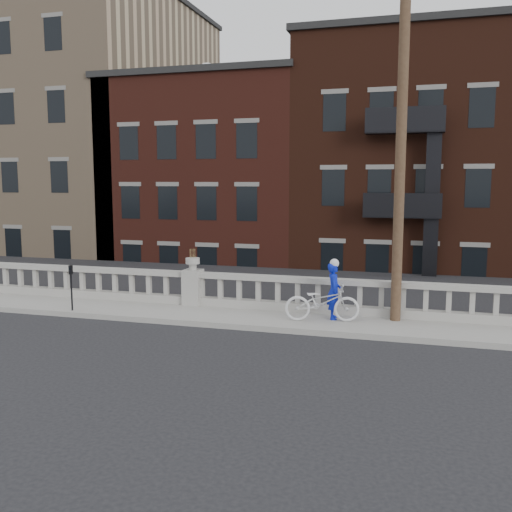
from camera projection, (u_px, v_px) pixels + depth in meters
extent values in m
plane|color=black|center=(133.00, 343.00, 14.18)|extent=(120.00, 120.00, 0.00)
cube|color=gray|center=(181.00, 313.00, 17.02)|extent=(32.00, 2.20, 0.15)
cube|color=gray|center=(193.00, 300.00, 17.90)|extent=(28.00, 0.34, 0.25)
cube|color=gray|center=(193.00, 274.00, 17.79)|extent=(28.00, 0.34, 0.16)
cube|color=gray|center=(193.00, 287.00, 17.84)|extent=(0.55, 0.55, 1.10)
cylinder|color=gray|center=(193.00, 267.00, 17.76)|extent=(0.24, 0.24, 0.20)
cylinder|color=gray|center=(193.00, 261.00, 17.74)|extent=(0.44, 0.44, 0.18)
cube|color=#605E59|center=(199.00, 379.00, 18.59)|extent=(36.00, 0.50, 5.15)
cube|color=black|center=(316.00, 315.00, 39.57)|extent=(80.00, 44.00, 0.50)
cube|color=#595651|center=(191.00, 354.00, 23.17)|extent=(16.00, 7.00, 4.00)
cube|color=#9D8265|center=(54.00, 166.00, 38.17)|extent=(18.00, 16.00, 20.00)
cube|color=black|center=(47.00, 7.00, 36.84)|extent=(18.30, 16.30, 0.30)
cube|color=#481C14|center=(233.00, 215.00, 34.01)|extent=(10.00, 14.00, 14.00)
cube|color=black|center=(233.00, 92.00, 33.08)|extent=(10.30, 14.30, 0.30)
cube|color=#36180E|center=(407.00, 204.00, 31.15)|extent=(10.00, 14.00, 15.50)
cube|color=black|center=(412.00, 54.00, 30.12)|extent=(10.30, 14.30, 0.30)
cylinder|color=#422D1E|center=(401.00, 138.00, 15.22)|extent=(0.28, 0.28, 10.00)
cylinder|color=black|center=(72.00, 292.00, 17.00)|extent=(0.05, 0.05, 1.10)
cube|color=black|center=(71.00, 270.00, 16.92)|extent=(0.10, 0.08, 0.26)
cube|color=black|center=(70.00, 269.00, 16.87)|extent=(0.06, 0.01, 0.08)
imported|color=silver|center=(322.00, 302.00, 15.71)|extent=(2.15, 1.12, 1.08)
imported|color=#0B1CB3|center=(334.00, 291.00, 15.93)|extent=(0.47, 0.63, 1.59)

